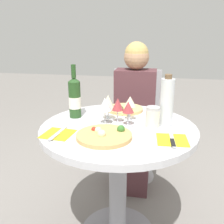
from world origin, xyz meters
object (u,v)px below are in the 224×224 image
at_px(chair_behind_diner, 135,126).
at_px(tall_carafe, 167,102).
at_px(dining_table, 118,155).
at_px(seated_diner, 134,122).
at_px(pizza_large, 105,135).
at_px(wine_bottle, 75,98).

distance_m(chair_behind_diner, tall_carafe, 0.89).
xyz_separation_m(dining_table, tall_carafe, (0.26, 0.06, 0.33)).
distance_m(seated_diner, pizza_large, 0.86).
bearing_deg(chair_behind_diner, pizza_large, 85.66).
relative_size(seated_diner, pizza_large, 4.26).
bearing_deg(tall_carafe, pizza_large, -141.94).
height_order(dining_table, tall_carafe, tall_carafe).
distance_m(chair_behind_diner, pizza_large, 1.03).
xyz_separation_m(dining_table, wine_bottle, (-0.29, 0.11, 0.31)).
xyz_separation_m(wine_bottle, tall_carafe, (0.55, -0.04, 0.01)).
xyz_separation_m(chair_behind_diner, tall_carafe, (0.23, -0.73, 0.44)).
distance_m(pizza_large, wine_bottle, 0.39).
bearing_deg(wine_bottle, chair_behind_diner, 65.23).
relative_size(chair_behind_diner, pizza_large, 3.38).
relative_size(dining_table, seated_diner, 0.73).
xyz_separation_m(chair_behind_diner, wine_bottle, (-0.32, -0.69, 0.43)).
bearing_deg(pizza_large, tall_carafe, 38.06).
xyz_separation_m(pizza_large, wine_bottle, (-0.25, 0.28, 0.11)).
height_order(pizza_large, tall_carafe, tall_carafe).
bearing_deg(seated_diner, chair_behind_diner, -90.00).
distance_m(dining_table, pizza_large, 0.27).
relative_size(seated_diner, tall_carafe, 4.14).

